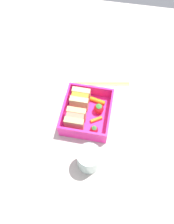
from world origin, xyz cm
name	(u,v)px	position (x,y,z in cm)	size (l,w,h in cm)	color
ground_plane	(87,118)	(0.00, 0.00, -1.00)	(120.00, 120.00, 2.00)	beige
bento_tray	(87,115)	(0.00, 0.00, 0.60)	(16.25, 14.48, 1.20)	#EF2490
bento_rim	(87,111)	(0.00, 0.00, 3.34)	(16.25, 14.48, 4.28)	#EF2490
sandwich_left	(75,119)	(-3.61, 2.85, 3.78)	(5.26, 5.71, 5.17)	tan
sandwich_center_left	(80,99)	(3.61, 2.85, 3.78)	(5.26, 5.71, 5.17)	#D9B281
strawberry_left	(94,129)	(-5.39, -3.14, 2.53)	(2.42, 2.42, 3.02)	red
carrot_stick_far_left	(96,119)	(-1.49, -3.20, 1.73)	(1.06, 1.06, 3.71)	orange
strawberry_far_left	(99,109)	(1.77, -3.37, 2.89)	(3.14, 3.14, 3.74)	red
carrot_stick_left	(97,101)	(5.17, -2.49, 1.89)	(1.38, 1.38, 4.99)	orange
chopstick_pair	(101,83)	(13.52, -2.45, 0.35)	(5.11, 19.80, 0.70)	#D9B56E
drinking_glass	(89,159)	(-14.91, -3.27, 3.92)	(6.43, 6.43, 7.84)	silver
folded_napkin	(143,119)	(2.23, -17.60, 0.20)	(10.57, 10.41, 0.40)	silver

